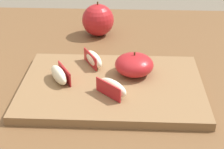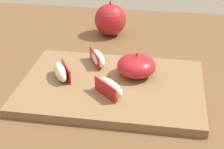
{
  "view_description": "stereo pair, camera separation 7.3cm",
  "coord_description": "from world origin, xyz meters",
  "px_view_note": "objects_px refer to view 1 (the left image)",
  "views": [
    {
      "loc": [
        0.08,
        -0.71,
        1.13
      ],
      "look_at": [
        0.05,
        -0.08,
        0.77
      ],
      "focal_mm": 57.96,
      "sensor_mm": 36.0,
      "label": 1
    },
    {
      "loc": [
        0.16,
        -0.71,
        1.13
      ],
      "look_at": [
        0.05,
        -0.08,
        0.77
      ],
      "focal_mm": 57.96,
      "sensor_mm": 36.0,
      "label": 2
    }
  ],
  "objects_px": {
    "apple_wedge_near_knife": "(59,75)",
    "apple_wedge_front": "(94,58)",
    "apple_half_skin_up": "(134,65)",
    "cutting_board": "(112,87)",
    "apple_wedge_right": "(112,88)",
    "whole_apple_crimson": "(98,20)"
  },
  "relations": [
    {
      "from": "apple_wedge_near_knife",
      "to": "apple_wedge_front",
      "type": "relative_size",
      "value": 1.0
    },
    {
      "from": "apple_half_skin_up",
      "to": "cutting_board",
      "type": "bearing_deg",
      "value": -138.34
    },
    {
      "from": "apple_wedge_right",
      "to": "apple_wedge_near_knife",
      "type": "xyz_separation_m",
      "value": [
        -0.11,
        0.05,
        0.0
      ]
    },
    {
      "from": "apple_wedge_front",
      "to": "whole_apple_crimson",
      "type": "bearing_deg",
      "value": 91.9
    },
    {
      "from": "apple_half_skin_up",
      "to": "apple_wedge_front",
      "type": "relative_size",
      "value": 1.14
    },
    {
      "from": "apple_half_skin_up",
      "to": "apple_wedge_right",
      "type": "bearing_deg",
      "value": -116.79
    },
    {
      "from": "apple_half_skin_up",
      "to": "apple_wedge_near_knife",
      "type": "bearing_deg",
      "value": -166.13
    },
    {
      "from": "cutting_board",
      "to": "whole_apple_crimson",
      "type": "bearing_deg",
      "value": 100.1
    },
    {
      "from": "cutting_board",
      "to": "apple_wedge_right",
      "type": "xyz_separation_m",
      "value": [
        0.0,
        -0.04,
        0.02
      ]
    },
    {
      "from": "cutting_board",
      "to": "apple_wedge_near_knife",
      "type": "height_order",
      "value": "apple_wedge_near_knife"
    },
    {
      "from": "apple_wedge_near_knife",
      "to": "apple_wedge_front",
      "type": "xyz_separation_m",
      "value": [
        0.06,
        0.08,
        0.0
      ]
    },
    {
      "from": "cutting_board",
      "to": "apple_wedge_right",
      "type": "bearing_deg",
      "value": -86.1
    },
    {
      "from": "apple_wedge_near_knife",
      "to": "whole_apple_crimson",
      "type": "relative_size",
      "value": 0.75
    },
    {
      "from": "apple_wedge_right",
      "to": "apple_wedge_front",
      "type": "xyz_separation_m",
      "value": [
        -0.05,
        0.12,
        0.0
      ]
    },
    {
      "from": "whole_apple_crimson",
      "to": "cutting_board",
      "type": "bearing_deg",
      "value": -79.9
    },
    {
      "from": "apple_wedge_right",
      "to": "whole_apple_crimson",
      "type": "relative_size",
      "value": 0.7
    },
    {
      "from": "apple_half_skin_up",
      "to": "apple_wedge_right",
      "type": "height_order",
      "value": "apple_half_skin_up"
    },
    {
      "from": "apple_wedge_front",
      "to": "whole_apple_crimson",
      "type": "height_order",
      "value": "whole_apple_crimson"
    },
    {
      "from": "apple_half_skin_up",
      "to": "apple_wedge_near_knife",
      "type": "relative_size",
      "value": 1.14
    },
    {
      "from": "apple_wedge_right",
      "to": "apple_wedge_near_knife",
      "type": "bearing_deg",
      "value": 157.73
    },
    {
      "from": "apple_wedge_right",
      "to": "apple_wedge_front",
      "type": "distance_m",
      "value": 0.13
    },
    {
      "from": "apple_half_skin_up",
      "to": "apple_wedge_front",
      "type": "height_order",
      "value": "apple_half_skin_up"
    }
  ]
}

